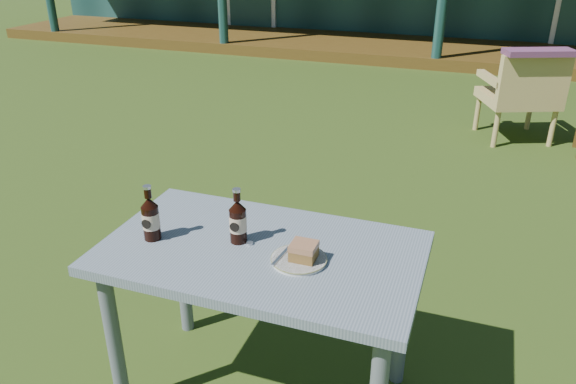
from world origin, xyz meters
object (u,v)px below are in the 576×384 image
at_px(cola_bottle_near, 238,221).
at_px(cola_bottle_far, 151,218).
at_px(cake_slice, 304,251).
at_px(plate, 299,259).
at_px(armchair_left, 523,92).
at_px(cafe_table, 262,271).

height_order(cola_bottle_near, cola_bottle_far, cola_bottle_far).
bearing_deg(cake_slice, plate, -168.57).
distance_m(cake_slice, armchair_left, 3.84).
bearing_deg(cake_slice, cola_bottle_near, 169.04).
height_order(plate, armchair_left, armchair_left).
bearing_deg(armchair_left, plate, -103.03).
relative_size(cola_bottle_far, armchair_left, 0.27).
xyz_separation_m(cafe_table, plate, (0.16, -0.04, 0.11)).
height_order(cafe_table, plate, plate).
height_order(cola_bottle_near, armchair_left, cola_bottle_near).
xyz_separation_m(cafe_table, armchair_left, (1.03, 3.70, -0.15)).
xyz_separation_m(plate, cake_slice, (0.02, 0.00, 0.04)).
bearing_deg(cola_bottle_far, armchair_left, 68.97).
xyz_separation_m(cake_slice, cola_bottle_far, (-0.60, -0.04, 0.04)).
bearing_deg(cafe_table, cake_slice, -11.04).
relative_size(plate, armchair_left, 0.25).
bearing_deg(cola_bottle_near, armchair_left, 72.96).
bearing_deg(cola_bottle_far, cafe_table, 9.82).
relative_size(plate, cola_bottle_near, 0.92).
relative_size(cafe_table, cola_bottle_near, 5.41).
bearing_deg(plate, armchair_left, 76.97).
relative_size(plate, cake_slice, 2.22).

